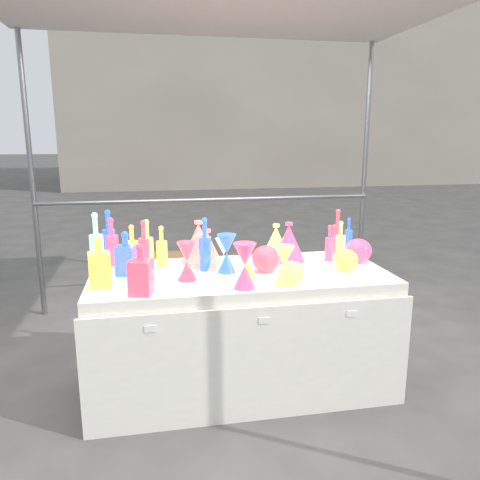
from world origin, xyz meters
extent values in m
plane|color=#64625D|center=(0.00, 0.00, 0.00)|extent=(80.00, 80.00, 0.00)
cylinder|color=gray|center=(-1.50, 1.50, 1.20)|extent=(0.04, 0.04, 2.40)
cylinder|color=gray|center=(1.50, 1.50, 1.20)|extent=(0.04, 0.04, 2.40)
cylinder|color=gray|center=(0.00, 1.47, 1.00)|extent=(3.00, 0.04, 0.04)
cube|color=white|center=(0.00, 0.00, 0.38)|extent=(1.80, 0.80, 0.75)
cube|color=white|center=(0.00, -0.42, 0.34)|extent=(1.84, 0.02, 0.68)
cube|color=white|center=(-0.55, -0.43, 0.60)|extent=(0.06, 0.00, 0.03)
cube|color=white|center=(0.05, -0.43, 0.60)|extent=(0.06, 0.00, 0.03)
cube|color=white|center=(0.55, -0.43, 0.60)|extent=(0.06, 0.00, 0.03)
cube|color=#B3A895|center=(4.00, 14.00, 3.00)|extent=(14.00, 6.00, 6.00)
cube|color=#956B43|center=(-0.26, 1.66, 0.22)|extent=(0.66, 0.52, 0.43)
cube|color=#956B43|center=(0.31, 2.88, 0.03)|extent=(0.68, 0.55, 0.05)
camera|label=1|loc=(-0.51, -2.71, 1.57)|focal=35.00mm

